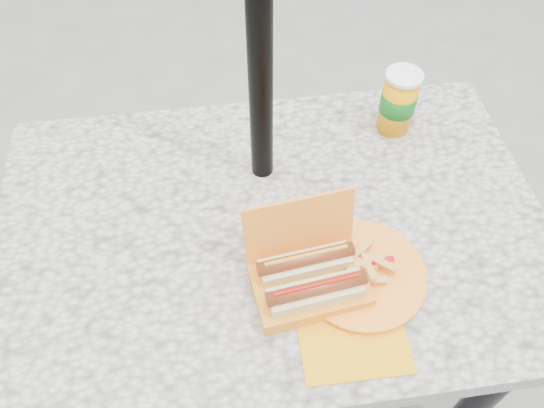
{
  "coord_description": "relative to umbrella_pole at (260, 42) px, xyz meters",
  "views": [
    {
      "loc": [
        -0.09,
        -0.66,
        1.68
      ],
      "look_at": [
        0.0,
        0.02,
        0.8
      ],
      "focal_mm": 35.0,
      "sensor_mm": 36.0,
      "label": 1
    }
  ],
  "objects": [
    {
      "name": "hotdog_box",
      "position": [
        0.05,
        -0.32,
        -0.31
      ],
      "size": [
        0.24,
        0.19,
        0.18
      ],
      "rotation": [
        0.0,
        0.0,
        0.12
      ],
      "color": "orange",
      "rests_on": "picnic_table"
    },
    {
      "name": "umbrella_pole",
      "position": [
        0.0,
        0.0,
        0.0
      ],
      "size": [
        0.05,
        0.05,
        2.2
      ],
      "primitive_type": "cylinder",
      "color": "black",
      "rests_on": "ground"
    },
    {
      "name": "fries_plate",
      "position": [
        0.15,
        -0.32,
        -0.34
      ],
      "size": [
        0.28,
        0.34,
        0.05
      ],
      "rotation": [
        0.0,
        0.0,
        -0.12
      ],
      "color": "orange",
      "rests_on": "picnic_table"
    },
    {
      "name": "soda_cup",
      "position": [
        0.34,
        0.1,
        -0.27
      ],
      "size": [
        0.09,
        0.09,
        0.16
      ],
      "rotation": [
        0.0,
        0.0,
        0.42
      ],
      "color": "orange",
      "rests_on": "picnic_table"
    },
    {
      "name": "picnic_table",
      "position": [
        0.0,
        -0.16,
        -0.46
      ],
      "size": [
        1.2,
        0.8,
        0.75
      ],
      "color": "beige",
      "rests_on": "ground"
    },
    {
      "name": "ground",
      "position": [
        0.0,
        -0.16,
        -1.1
      ],
      "size": [
        60.0,
        60.0,
        0.0
      ],
      "primitive_type": "plane",
      "color": "slate"
    }
  ]
}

